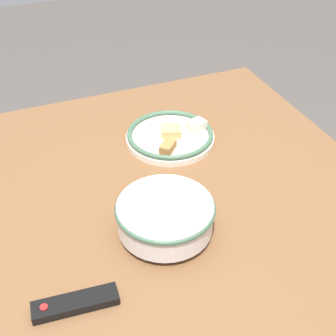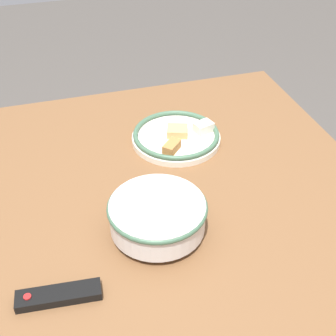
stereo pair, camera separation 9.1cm
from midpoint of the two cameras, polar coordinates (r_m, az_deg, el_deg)
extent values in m
cube|color=brown|center=(1.24, -1.77, -3.34)|extent=(1.12, 1.08, 0.04)
cylinder|color=brown|center=(1.98, 6.24, 0.38)|extent=(0.06, 0.06, 0.72)
cylinder|color=silver|center=(1.11, -2.72, -7.54)|extent=(0.10, 0.10, 0.02)
cylinder|color=silver|center=(1.08, -2.78, -5.94)|extent=(0.22, 0.22, 0.07)
cylinder|color=#C67A33|center=(1.08, -2.77, -6.15)|extent=(0.20, 0.20, 0.06)
torus|color=#42664C|center=(1.06, -2.83, -4.90)|extent=(0.23, 0.23, 0.01)
cylinder|color=silver|center=(1.40, -1.61, 3.62)|extent=(0.26, 0.26, 0.02)
torus|color=#42664C|center=(1.39, -1.62, 4.17)|extent=(0.26, 0.26, 0.01)
cube|color=tan|center=(1.39, -1.49, 4.51)|extent=(0.07, 0.07, 0.02)
cube|color=#B2753D|center=(1.32, -1.99, 2.54)|extent=(0.06, 0.06, 0.03)
cube|color=silver|center=(1.41, 1.63, 5.15)|extent=(0.05, 0.06, 0.03)
cube|color=black|center=(0.99, -13.92, -15.81)|extent=(0.06, 0.17, 0.02)
cylinder|color=red|center=(0.99, -17.58, -15.97)|extent=(0.02, 0.02, 0.00)
camera|label=1|loc=(0.05, -92.14, -1.66)|focal=50.00mm
camera|label=2|loc=(0.05, 87.86, 1.66)|focal=50.00mm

